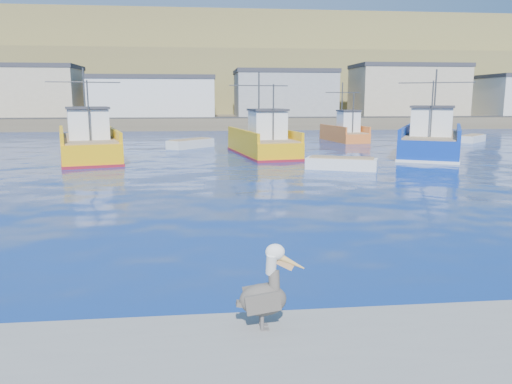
# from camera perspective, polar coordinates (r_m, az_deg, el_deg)

# --- Properties ---
(ground) EXTENTS (260.00, 260.00, 0.00)m
(ground) POSITION_cam_1_polar(r_m,az_deg,el_deg) (12.40, 8.27, -9.43)
(ground) COLOR navy
(ground) RESTS_ON ground
(dock_bollards) EXTENTS (36.20, 0.20, 0.30)m
(dock_bollards) POSITION_cam_1_polar(r_m,az_deg,el_deg) (9.36, 17.35, -12.34)
(dock_bollards) COLOR #4C4C4C
(dock_bollards) RESTS_ON dock
(far_shore) EXTENTS (200.00, 81.00, 24.00)m
(far_shore) POSITION_cam_1_polar(r_m,az_deg,el_deg) (120.60, -4.95, 12.77)
(far_shore) COLOR brown
(far_shore) RESTS_ON ground
(trawler_yellow_a) EXTENTS (6.57, 11.91, 6.52)m
(trawler_yellow_a) POSITION_cam_1_polar(r_m,az_deg,el_deg) (37.73, -18.62, 5.18)
(trawler_yellow_a) COLOR #E8A60B
(trawler_yellow_a) RESTS_ON ground
(trawler_yellow_b) EXTENTS (4.90, 10.27, 6.33)m
(trawler_yellow_b) POSITION_cam_1_polar(r_m,az_deg,el_deg) (38.24, 0.82, 5.67)
(trawler_yellow_b) COLOR #E8A60B
(trawler_yellow_b) RESTS_ON ground
(trawler_blue) EXTENTS (9.06, 12.26, 6.57)m
(trawler_blue) POSITION_cam_1_polar(r_m,az_deg,el_deg) (40.59, 19.42, 5.50)
(trawler_blue) COLOR #0C3095
(trawler_blue) RESTS_ON ground
(boat_orange) EXTENTS (3.66, 7.24, 5.90)m
(boat_orange) POSITION_cam_1_polar(r_m,az_deg,el_deg) (51.91, 10.13, 6.80)
(boat_orange) COLOR orange
(boat_orange) RESTS_ON ground
(skiff_mid) EXTENTS (4.50, 3.03, 0.93)m
(skiff_mid) POSITION_cam_1_polar(r_m,az_deg,el_deg) (30.93, 9.75, 3.12)
(skiff_mid) COLOR silver
(skiff_mid) RESTS_ON ground
(skiff_far) EXTENTS (3.97, 3.89, 0.90)m
(skiff_far) POSITION_cam_1_polar(r_m,az_deg,el_deg) (54.78, 23.48, 5.57)
(skiff_far) COLOR silver
(skiff_far) RESTS_ON ground
(skiff_extra) EXTENTS (4.21, 4.34, 0.97)m
(skiff_extra) POSITION_cam_1_polar(r_m,az_deg,el_deg) (44.44, -7.48, 5.42)
(skiff_extra) COLOR silver
(skiff_extra) RESTS_ON ground
(pelican) EXTENTS (1.15, 0.48, 1.43)m
(pelican) POSITION_cam_1_polar(r_m,az_deg,el_deg) (8.30, 1.09, -11.41)
(pelican) COLOR #595451
(pelican) RESTS_ON dock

